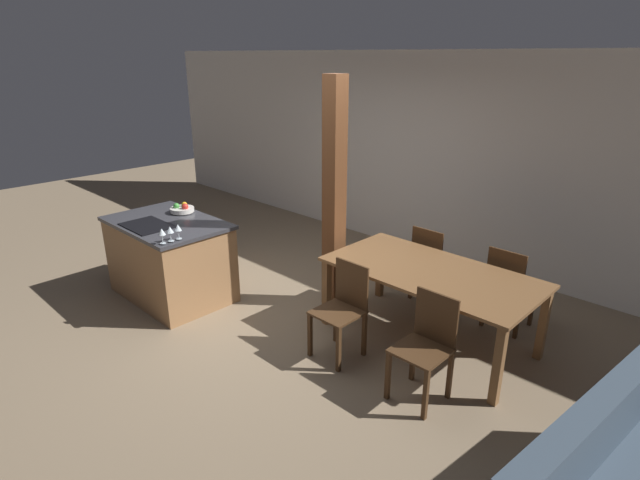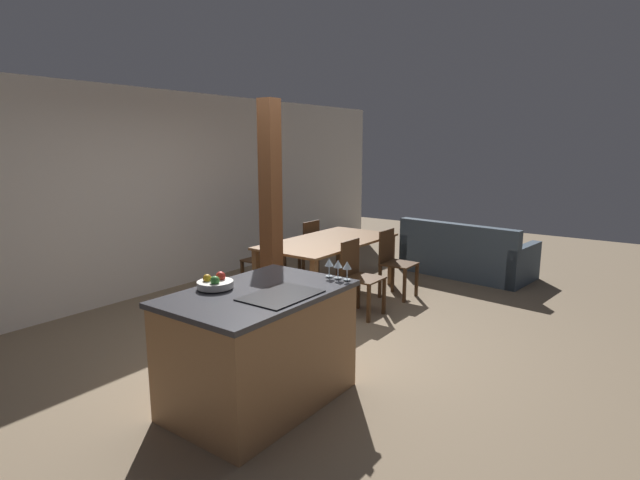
# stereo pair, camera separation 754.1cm
# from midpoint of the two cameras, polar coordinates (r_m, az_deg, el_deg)

# --- Properties ---
(ground_plane) EXTENTS (16.00, 16.00, 0.00)m
(ground_plane) POSITION_cam_midpoint_polar(r_m,az_deg,el_deg) (3.80, 36.47, -21.81)
(ground_plane) COLOR #847056
(wall_back) EXTENTS (11.20, 0.08, 2.70)m
(wall_back) POSITION_cam_midpoint_polar(r_m,az_deg,el_deg) (5.85, 43.57, 5.34)
(wall_back) COLOR silver
(wall_back) RESTS_ON ground_plane
(kitchen_island) EXTENTS (1.40, 0.93, 0.92)m
(kitchen_island) POSITION_cam_midpoint_polar(r_m,az_deg,el_deg) (3.34, 17.30, -14.44)
(kitchen_island) COLOR #9E7047
(kitchen_island) RESTS_ON ground_plane
(fruit_bowl) EXTENTS (0.27, 0.27, 0.11)m
(fruit_bowl) POSITION_cam_midpoint_polar(r_m,az_deg,el_deg) (3.39, 18.26, -4.31)
(fruit_bowl) COLOR silver
(fruit_bowl) RESTS_ON kitchen_island
(wine_glass_near) EXTENTS (0.07, 0.07, 0.15)m
(wine_glass_near) POSITION_cam_midpoint_polar(r_m,az_deg,el_deg) (2.55, 27.21, -12.31)
(wine_glass_near) COLOR silver
(wine_glass_near) RESTS_ON kitchen_island
(wine_glass_middle) EXTENTS (0.07, 0.07, 0.15)m
(wine_glass_middle) POSITION_cam_midpoint_polar(r_m,az_deg,el_deg) (2.63, 27.82, -11.47)
(wine_glass_middle) COLOR silver
(wine_glass_middle) RESTS_ON kitchen_island
(wine_glass_far) EXTENTS (0.07, 0.07, 0.15)m
(wine_glass_far) POSITION_cam_midpoint_polar(r_m,az_deg,el_deg) (2.70, 28.39, -10.67)
(wine_glass_far) COLOR silver
(wine_glass_far) RESTS_ON kitchen_island
(dining_table) EXTENTS (1.98, 1.03, 0.74)m
(dining_table) POSITION_cam_midpoint_polar(r_m,az_deg,el_deg) (4.38, 60.44, -12.97)
(dining_table) COLOR brown
(dining_table) RESTS_ON ground_plane
(dining_chair_near_left) EXTENTS (0.40, 0.40, 0.88)m
(dining_chair_near_left) POSITION_cam_midpoint_polar(r_m,az_deg,el_deg) (3.70, 55.70, -19.57)
(dining_chair_near_left) COLOR #472D19
(dining_chair_near_left) RESTS_ON ground_plane
(dining_chair_near_right) EXTENTS (0.40, 0.40, 0.88)m
(dining_chair_near_right) POSITION_cam_midpoint_polar(r_m,az_deg,el_deg) (4.05, 68.53, -21.06)
(dining_chair_near_right) COLOR #472D19
(dining_chair_near_right) RESTS_ON ground_plane
(dining_chair_far_left) EXTENTS (0.40, 0.40, 0.88)m
(dining_chair_far_left) POSITION_cam_midpoint_polar(r_m,az_deg,el_deg) (4.98, 52.86, -9.99)
(dining_chair_far_left) COLOR #472D19
(dining_chair_far_left) RESTS_ON ground_plane
(dining_chair_far_right) EXTENTS (0.40, 0.40, 0.88)m
(dining_chair_far_right) POSITION_cam_midpoint_polar(r_m,az_deg,el_deg) (5.25, 62.36, -11.89)
(dining_chair_far_right) COLOR #472D19
(dining_chair_far_right) RESTS_ON ground_plane
(timber_post) EXTENTS (0.19, 0.19, 2.47)m
(timber_post) POSITION_cam_midpoint_polar(r_m,az_deg,el_deg) (3.87, 46.81, -2.48)
(timber_post) COLOR brown
(timber_post) RESTS_ON ground_plane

